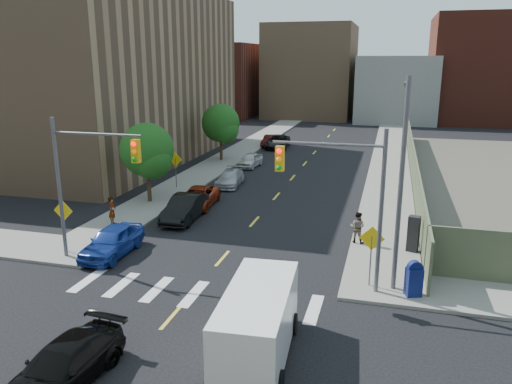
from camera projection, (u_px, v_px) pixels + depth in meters
The scene contains 30 objects.
ground at pixel (148, 344), 17.32m from camera, with size 160.00×160.00×0.00m, color black.
sidewalk_nw at pixel (253, 143), 57.95m from camera, with size 3.50×73.00×0.15m, color gray.
sidewalk_ne at pixel (390, 150), 54.02m from camera, with size 3.50×73.00×0.15m, color gray.
fence_north at pixel (413, 165), 40.66m from camera, with size 0.12×44.00×2.50m, color #5A6546.
building_nw at pixel (81, 76), 48.79m from camera, with size 22.00×30.00×16.00m, color #8C6B4C.
bg_bldg_west at pixel (218, 80), 86.59m from camera, with size 14.00×18.00×12.00m, color #592319.
bg_bldg_midwest at pixel (311, 71), 84.01m from camera, with size 14.00×16.00×15.00m, color #8C6B4C.
bg_bldg_center at pixel (396, 89), 79.24m from camera, with size 12.00×16.00×10.00m, color gray.
bg_bldg_east at pixel (492, 69), 76.78m from camera, with size 18.00×18.00×16.00m, color #592319.
signal_nw at pixel (85, 171), 23.26m from camera, with size 4.59×0.30×7.00m.
signal_ne at pixel (344, 188), 20.23m from camera, with size 4.59×0.30×7.00m.
streetlight_ne at pixel (402, 170), 20.32m from camera, with size 0.25×3.70×9.00m.
warn_sign_nw at pixel (64, 217), 24.84m from camera, with size 1.06×0.06×2.83m.
warn_sign_ne at pixel (371, 245), 21.04m from camera, with size 1.06×0.06×2.83m.
warn_sign_midwest at pixel (176, 163), 37.42m from camera, with size 1.06×0.06×2.83m.
tree_west_near at pixel (147, 153), 33.41m from camera, with size 3.66×3.64×5.52m.
tree_west_far at pixel (221, 125), 47.39m from camera, with size 3.66×3.64×5.52m.
parked_car_blue at pixel (112, 241), 25.05m from camera, with size 1.75×4.35×1.48m, color #1B3896.
parked_car_black at pixel (185, 208), 30.52m from camera, with size 1.62×4.64×1.53m, color black.
parked_car_red at pixel (198, 197), 33.28m from camera, with size 2.14×4.63×1.29m, color maroon.
parked_car_silver at pixel (230, 178), 38.86m from camera, with size 1.70×4.19×1.21m, color #A5A7AD.
parked_car_white at pixel (250, 160), 45.57m from camera, with size 1.49×3.70×1.26m, color silver.
parked_car_maroon at pixel (270, 141), 56.46m from camera, with size 1.30×3.74×1.23m, color #45120D.
parked_car_grey at pixel (277, 142), 55.25m from camera, with size 2.36×5.12×1.42m, color black.
black_sedan at pixel (63, 366), 14.98m from camera, with size 1.86×4.59×1.33m, color black.
cargo_van at pixel (258, 320), 16.45m from camera, with size 2.50×5.41×2.42m.
mailbox at pixel (414, 279), 20.41m from camera, with size 0.76×0.67×1.53m.
payphone at pixel (413, 234), 25.12m from camera, with size 0.55×0.45×1.85m, color black.
pedestrian_west at pixel (112, 211), 29.23m from camera, with size 0.61×0.40×1.67m, color gray.
pedestrian_east at pixel (357, 227), 26.32m from camera, with size 0.82×0.64×1.68m, color gray.
Camera 1 is at (7.67, -13.83, 9.61)m, focal length 35.00 mm.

